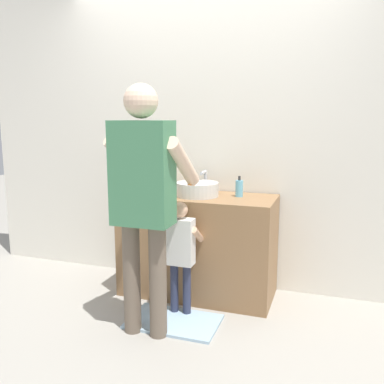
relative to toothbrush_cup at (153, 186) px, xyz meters
name	(u,v)px	position (x,y,z in m)	size (l,w,h in m)	color
ground_plane	(186,308)	(0.39, -0.30, -0.88)	(14.00, 14.00, 0.00)	#9E998E
back_wall	(210,129)	(0.39, 0.32, 0.47)	(4.40, 0.08, 2.70)	silver
vanity_cabinet	(198,245)	(0.39, 0.00, -0.47)	(1.23, 0.54, 0.83)	olive
sink_basin	(197,189)	(0.39, -0.02, 0.00)	(0.34, 0.34, 0.11)	silver
faucet	(205,182)	(0.39, 0.19, 0.03)	(0.18, 0.14, 0.18)	#B7BABF
toothbrush_cup	(153,186)	(0.00, 0.00, 0.00)	(0.07, 0.07, 0.21)	#4C8EB2
soap_bottle	(239,188)	(0.71, 0.07, 0.01)	(0.06, 0.06, 0.16)	#66B2D1
bath_mat	(174,321)	(0.39, -0.55, -0.87)	(0.64, 0.40, 0.02)	#99B7CC
child_toddler	(181,248)	(0.39, -0.40, -0.37)	(0.26, 0.26, 0.85)	#2D334C
adult_parent	(144,189)	(0.26, -0.72, 0.11)	(0.51, 0.54, 1.65)	#6B5B4C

